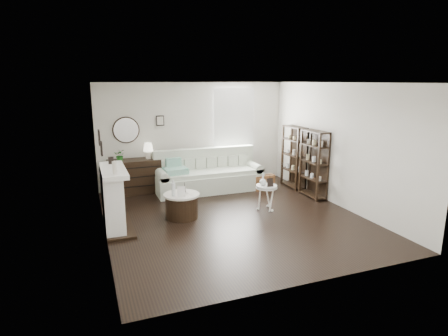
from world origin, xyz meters
name	(u,v)px	position (x,y,z in m)	size (l,w,h in m)	color
room	(221,124)	(0.73, 2.70, 1.60)	(5.50, 5.50, 5.50)	black
fireplace	(113,201)	(-2.32, 0.30, 0.54)	(0.50, 1.40, 1.84)	white
shelf_unit_far	(294,157)	(2.33, 1.55, 0.80)	(0.30, 0.80, 1.60)	black
shelf_unit_near	(314,164)	(2.33, 0.65, 0.80)	(0.30, 0.80, 1.60)	black
sofa	(208,177)	(0.15, 2.08, 0.34)	(2.68, 0.93, 1.04)	beige
quilt	(175,171)	(-0.72, 1.95, 0.61)	(0.55, 0.45, 0.14)	#299963
suitcase	(264,182)	(1.51, 1.61, 0.19)	(0.56, 0.19, 0.37)	brown
dresser	(135,176)	(-1.64, 2.47, 0.42)	(1.27, 0.54, 0.85)	black
table_lamp	(148,151)	(-1.27, 2.47, 1.04)	(0.25, 0.25, 0.40)	white
potted_plant	(120,155)	(-1.96, 2.42, 0.99)	(0.26, 0.23, 0.29)	#1B5518
drum_table	(182,206)	(-0.98, 0.37, 0.26)	(0.73, 0.73, 0.50)	black
pedestal_table	(266,187)	(0.84, 0.18, 0.51)	(0.46, 0.46, 0.55)	white
eiffel_drum	(185,188)	(-0.90, 0.42, 0.60)	(0.11, 0.11, 0.20)	black
bottle_drum	(173,188)	(-1.16, 0.29, 0.67)	(0.08, 0.08, 0.33)	silver
card_frame_drum	(181,192)	(-1.03, 0.19, 0.61)	(0.16, 0.01, 0.21)	silver
eiffel_ped	(270,180)	(0.93, 0.21, 0.65)	(0.11, 0.11, 0.19)	black
flask_ped	(263,179)	(0.76, 0.20, 0.69)	(0.15, 0.15, 0.27)	silver
card_frame_ped	(270,182)	(0.86, 0.06, 0.65)	(0.14, 0.01, 0.18)	black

